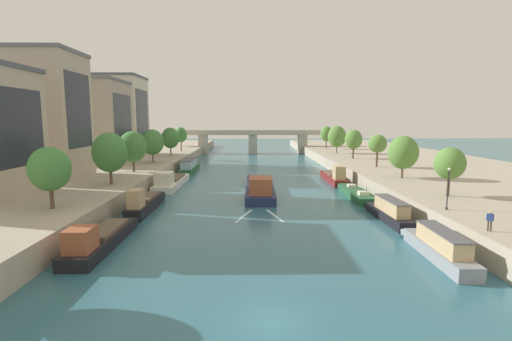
% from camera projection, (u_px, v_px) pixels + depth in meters
% --- Properties ---
extents(ground_plane, '(400.00, 400.00, 0.00)m').
position_uv_depth(ground_plane, '(272.00, 321.00, 20.55)').
color(ground_plane, '#2D6070').
extents(quay_left, '(36.00, 170.00, 2.37)m').
position_uv_depth(quay_left, '(83.00, 169.00, 74.23)').
color(quay_left, '#A89E89').
rests_on(quay_left, ground).
extents(quay_right, '(36.00, 170.00, 2.37)m').
position_uv_depth(quay_right, '(424.00, 169.00, 75.50)').
color(quay_right, '#A89E89').
rests_on(quay_right, ground).
extents(barge_midriver, '(4.41, 21.08, 3.32)m').
position_uv_depth(barge_midriver, '(260.00, 187.00, 56.06)').
color(barge_midriver, '#1E284C').
rests_on(barge_midriver, ground).
extents(wake_behind_barge, '(5.60, 5.92, 0.03)m').
position_uv_depth(wake_behind_barge, '(259.00, 216.00, 42.91)').
color(wake_behind_barge, '#A0CCD6').
rests_on(wake_behind_barge, ground).
extents(moored_boat_left_gap_after, '(2.63, 12.63, 2.86)m').
position_uv_depth(moored_boat_left_gap_after, '(100.00, 239.00, 32.03)').
color(moored_boat_left_gap_after, black).
rests_on(moored_boat_left_gap_after, ground).
extents(moored_boat_left_upstream, '(2.06, 11.96, 3.31)m').
position_uv_depth(moored_boat_left_upstream, '(145.00, 203.00, 45.08)').
color(moored_boat_left_upstream, black).
rests_on(moored_boat_left_upstream, ground).
extents(moored_boat_left_end, '(3.49, 15.90, 3.02)m').
position_uv_depth(moored_boat_left_end, '(171.00, 181.00, 61.53)').
color(moored_boat_left_end, silver).
rests_on(moored_boat_left_end, ground).
extents(moored_boat_left_near, '(2.76, 13.98, 2.63)m').
position_uv_depth(moored_boat_left_near, '(189.00, 166.00, 79.98)').
color(moored_boat_left_near, '#235633').
rests_on(moored_boat_left_near, ground).
extents(moored_boat_right_far, '(2.12, 10.53, 2.46)m').
position_uv_depth(moored_boat_right_far, '(439.00, 246.00, 29.61)').
color(moored_boat_right_far, gray).
rests_on(moored_boat_right_far, ground).
extents(moored_boat_right_midway, '(2.17, 10.37, 2.54)m').
position_uv_depth(moored_boat_right_midway, '(390.00, 212.00, 40.69)').
color(moored_boat_right_midway, black).
rests_on(moored_boat_right_midway, ground).
extents(moored_boat_right_end, '(2.42, 12.83, 2.16)m').
position_uv_depth(moored_boat_right_end, '(356.00, 193.00, 53.19)').
color(moored_boat_right_end, '#235633').
rests_on(moored_boat_right_end, ground).
extents(moored_boat_right_near, '(2.40, 13.95, 3.33)m').
position_uv_depth(moored_boat_right_near, '(334.00, 177.00, 66.19)').
color(moored_boat_right_near, maroon).
rests_on(moored_boat_right_near, ground).
extents(tree_left_distant, '(3.88, 3.88, 6.08)m').
position_uv_depth(tree_left_distant, '(50.00, 169.00, 35.98)').
color(tree_left_distant, brown).
rests_on(tree_left_distant, quay_left).
extents(tree_left_past_mid, '(4.55, 4.55, 6.99)m').
position_uv_depth(tree_left_past_mid, '(110.00, 152.00, 49.72)').
color(tree_left_past_mid, brown).
rests_on(tree_left_past_mid, quay_left).
extents(tree_left_far, '(4.52, 4.52, 6.78)m').
position_uv_depth(tree_left_far, '(133.00, 147.00, 61.57)').
color(tree_left_far, brown).
rests_on(tree_left_far, quay_left).
extents(tree_left_third, '(4.56, 4.56, 6.72)m').
position_uv_depth(tree_left_third, '(152.00, 142.00, 75.24)').
color(tree_left_third, brown).
rests_on(tree_left_third, quay_left).
extents(tree_left_second, '(4.27, 4.27, 6.75)m').
position_uv_depth(tree_left_second, '(170.00, 138.00, 90.09)').
color(tree_left_second, brown).
rests_on(tree_left_second, quay_left).
extents(tree_left_end_of_row, '(3.32, 3.32, 6.61)m').
position_uv_depth(tree_left_end_of_row, '(181.00, 135.00, 102.34)').
color(tree_left_end_of_row, brown).
rests_on(tree_left_end_of_row, quay_left).
extents(tree_right_end_of_row, '(3.38, 3.38, 5.59)m').
position_uv_depth(tree_right_end_of_row, '(450.00, 164.00, 42.00)').
color(tree_right_end_of_row, brown).
rests_on(tree_right_end_of_row, quay_right).
extents(tree_right_by_lamp, '(4.40, 4.40, 6.31)m').
position_uv_depth(tree_right_by_lamp, '(403.00, 152.00, 55.19)').
color(tree_right_by_lamp, brown).
rests_on(tree_right_by_lamp, quay_right).
extents(tree_right_far, '(3.31, 3.31, 5.96)m').
position_uv_depth(tree_right_far, '(378.00, 144.00, 68.13)').
color(tree_right_far, brown).
rests_on(tree_right_far, quay_right).
extents(tree_right_past_mid, '(3.84, 3.84, 6.43)m').
position_uv_depth(tree_right_past_mid, '(354.00, 140.00, 83.17)').
color(tree_right_past_mid, brown).
rests_on(tree_right_past_mid, quay_right).
extents(tree_right_second, '(4.64, 4.64, 7.07)m').
position_uv_depth(tree_right_second, '(337.00, 137.00, 96.03)').
color(tree_right_second, brown).
rests_on(tree_right_second, quay_right).
extents(tree_right_distant, '(3.53, 3.53, 6.73)m').
position_uv_depth(tree_right_distant, '(326.00, 134.00, 110.31)').
color(tree_right_distant, brown).
rests_on(tree_right_distant, quay_right).
extents(lamppost_right_bank, '(0.28, 0.28, 4.10)m').
position_uv_depth(lamppost_right_bank, '(448.00, 187.00, 35.79)').
color(lamppost_right_bank, black).
rests_on(lamppost_right_bank, quay_right).
extents(building_left_corner, '(12.68, 10.09, 18.64)m').
position_uv_depth(building_left_corner, '(37.00, 115.00, 54.76)').
color(building_left_corner, '#B2A38E').
rests_on(building_left_corner, quay_left).
extents(building_left_far_end, '(12.52, 13.08, 16.52)m').
position_uv_depth(building_left_far_end, '(93.00, 122.00, 74.10)').
color(building_left_far_end, '#A89989').
rests_on(building_left_far_end, quay_left).
extents(building_left_middle, '(11.15, 12.80, 19.03)m').
position_uv_depth(building_left_middle, '(120.00, 116.00, 89.84)').
color(building_left_middle, beige).
rests_on(building_left_middle, quay_left).
extents(bridge_far, '(56.72, 4.40, 7.59)m').
position_uv_depth(bridge_far, '(253.00, 139.00, 122.34)').
color(bridge_far, '#ADA899').
rests_on(bridge_far, ground).
extents(person_on_quay, '(0.50, 0.31, 1.62)m').
position_uv_depth(person_on_quay, '(490.00, 220.00, 28.98)').
color(person_on_quay, '#473D33').
rests_on(person_on_quay, quay_right).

